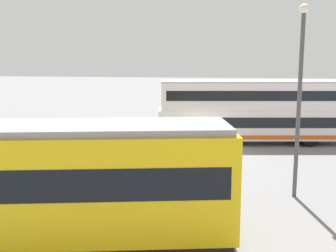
# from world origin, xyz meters

# --- Properties ---
(ground_plane) EXTENTS (160.00, 160.00, 0.00)m
(ground_plane) POSITION_xyz_m (0.00, 0.00, 0.00)
(ground_plane) COLOR gray
(double_decker_bus) EXTENTS (12.01, 4.11, 3.92)m
(double_decker_bus) POSITION_xyz_m (-2.77, -3.69, 2.01)
(double_decker_bus) COLOR white
(double_decker_bus) RESTS_ON ground
(pedestrian_near_railing) EXTENTS (0.44, 0.44, 1.61)m
(pedestrian_near_railing) POSITION_xyz_m (2.33, 3.20, 0.92)
(pedestrian_near_railing) COLOR #4C3F2D
(pedestrian_near_railing) RESTS_ON ground
(pedestrian_railing) EXTENTS (8.12, 0.35, 1.08)m
(pedestrian_railing) POSITION_xyz_m (5.90, 5.13, 0.74)
(pedestrian_railing) COLOR gray
(pedestrian_railing) RESTS_ON ground
(street_lamp) EXTENTS (0.36, 0.36, 7.31)m
(street_lamp) POSITION_xyz_m (-3.81, 6.35, 4.24)
(street_lamp) COLOR #4C4C51
(street_lamp) RESTS_ON ground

